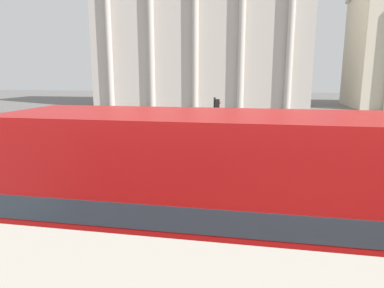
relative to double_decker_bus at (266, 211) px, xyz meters
The scene contains 8 objects.
double_decker_bus is the anchor object (origin of this frame).
plaza_building_left 49.95m from the double_decker_bus, 100.29° to the left, with size 32.23×13.11×25.03m.
traffic_light_near 7.62m from the double_decker_bus, 125.05° to the left, with size 0.42×0.24×3.69m.
traffic_light_mid 13.58m from the double_decker_bus, 100.72° to the left, with size 0.42×0.24×3.64m.
car_navy 11.66m from the double_decker_bus, 75.50° to the left, with size 4.20×1.93×1.35m.
pedestrian_blue 27.66m from the double_decker_bus, 105.59° to the left, with size 0.32×0.32×1.62m.
pedestrian_grey 7.17m from the double_decker_bus, 64.83° to the left, with size 0.32×0.32×1.68m.
pedestrian_olive 26.64m from the double_decker_bus, 95.97° to the left, with size 0.32×0.32×1.66m.
Camera 1 is at (-1.00, -2.27, 4.91)m, focal length 32.00 mm.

